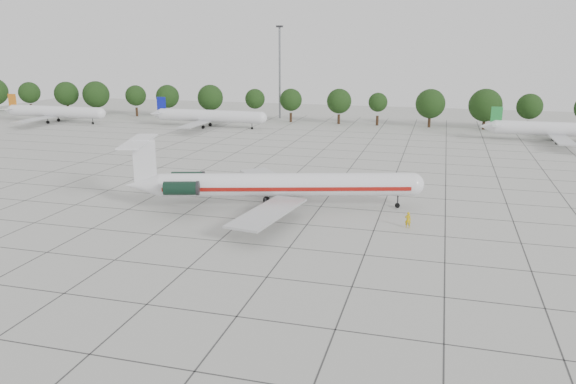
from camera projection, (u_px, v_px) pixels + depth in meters
name	position (u px, v px, depth m)	size (l,w,h in m)	color
ground	(307.00, 225.00, 67.10)	(260.00, 260.00, 0.00)	#B7B6AF
apron_joints	(331.00, 193.00, 81.07)	(170.00, 170.00, 0.02)	#383838
main_airliner	(270.00, 184.00, 72.96)	(38.28, 29.41, 9.13)	silver
ground_crew	(408.00, 220.00, 65.78)	(0.71, 0.47, 1.95)	gold
bg_airliner_a	(55.00, 112.00, 150.57)	(28.24, 27.20, 7.40)	silver
bg_airliner_b	(209.00, 116.00, 142.04)	(28.24, 27.20, 7.40)	silver
bg_airliner_d	(561.00, 130.00, 120.49)	(28.24, 27.20, 7.40)	silver
tree_line	(339.00, 101.00, 147.68)	(249.86, 8.44, 10.22)	#332114
floodlight_mast	(280.00, 67.00, 156.73)	(1.60, 1.60, 25.45)	slate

